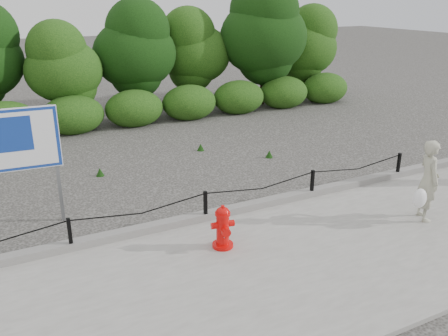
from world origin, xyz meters
name	(u,v)px	position (x,y,z in m)	size (l,w,h in m)	color
ground	(206,224)	(0.00, 0.00, 0.00)	(90.00, 90.00, 0.00)	#2D2B28
sidewalk	(260,273)	(0.00, -2.00, 0.04)	(14.00, 4.00, 0.08)	gray
curb	(205,216)	(0.00, 0.05, 0.15)	(14.00, 0.22, 0.14)	slate
chain_barrier	(205,202)	(0.00, 0.00, 0.46)	(10.06, 0.06, 0.60)	black
treeline	(116,50)	(0.82, 8.92, 2.38)	(20.15, 3.57, 4.72)	black
fire_hydrant	(223,227)	(-0.17, -1.05, 0.45)	(0.41, 0.44, 0.77)	red
pedestrian	(428,182)	(3.75, -1.84, 0.85)	(0.78, 0.68, 1.57)	#A7A68F
advertising_sign	(18,145)	(-3.01, 1.43, 1.62)	(1.43, 0.21, 2.29)	slate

